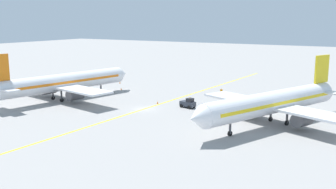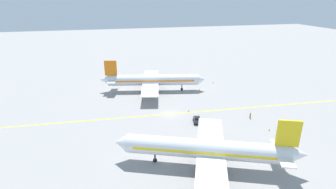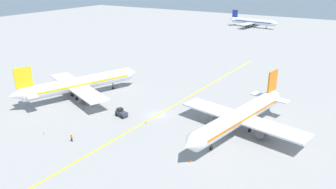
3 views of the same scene
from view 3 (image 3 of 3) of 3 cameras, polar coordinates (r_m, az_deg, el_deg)
name	(u,v)px [view 3 (image 3 of 3)]	position (r m, az deg, el deg)	size (l,w,h in m)	color
ground_plane	(158,115)	(77.81, -1.83, -3.55)	(400.00, 400.00, 0.00)	gray
apron_yellow_centreline	(158,115)	(77.81, -1.83, -3.54)	(0.40, 120.00, 0.01)	yellow
airplane_at_gate	(79,84)	(90.62, -15.26, 1.78)	(27.95, 34.11, 10.60)	white
airplane_adjacent_stand	(240,116)	(69.66, 12.48, -3.72)	(28.48, 35.34, 10.60)	white
airplane_distant_taxiing	(252,22)	(210.24, 14.50, 12.18)	(31.95, 25.61, 9.54)	silver
baggage_tug_dark	(121,113)	(77.33, -8.15, -3.18)	(3.25, 2.27, 2.11)	#333842
ground_crew_worker	(72,137)	(68.42, -16.45, -7.18)	(0.58, 0.23, 1.68)	#23232D
traffic_cone_near_nose	(190,161)	(59.47, 3.92, -11.48)	(0.32, 0.32, 0.55)	orange
traffic_cone_mid_apron	(146,122)	(73.61, -3.90, -4.82)	(0.32, 0.32, 0.55)	orange
traffic_cone_far_edge	(44,133)	(73.47, -20.83, -6.28)	(0.32, 0.32, 0.55)	orange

